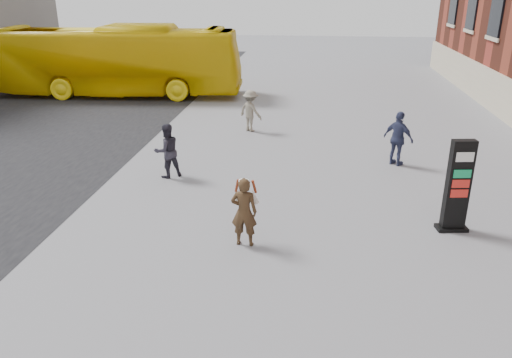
# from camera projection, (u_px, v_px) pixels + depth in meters

# --- Properties ---
(ground) EXTENTS (100.00, 100.00, 0.00)m
(ground) POSITION_uv_depth(u_px,v_px,m) (257.00, 252.00, 11.13)
(ground) COLOR #9E9EA3
(info_pylon) EXTENTS (0.77, 0.46, 2.28)m
(info_pylon) POSITION_uv_depth(u_px,v_px,m) (458.00, 186.00, 11.75)
(info_pylon) COLOR black
(info_pylon) RESTS_ON ground
(woman) EXTENTS (0.62, 0.56, 1.63)m
(woman) POSITION_uv_depth(u_px,v_px,m) (244.00, 211.00, 11.19)
(woman) COLOR #3A2817
(woman) RESTS_ON ground
(bus) EXTENTS (13.24, 3.89, 3.64)m
(bus) POSITION_uv_depth(u_px,v_px,m) (116.00, 61.00, 26.19)
(bus) COLOR yellow
(bus) RESTS_ON road
(pedestrian_a) EXTENTS (1.04, 1.01, 1.69)m
(pedestrian_a) POSITION_uv_depth(u_px,v_px,m) (167.00, 151.00, 15.20)
(pedestrian_a) COLOR #292731
(pedestrian_a) RESTS_ON ground
(pedestrian_b) EXTENTS (1.24, 1.13, 1.67)m
(pedestrian_b) POSITION_uv_depth(u_px,v_px,m) (251.00, 111.00, 20.01)
(pedestrian_b) COLOR gray
(pedestrian_b) RESTS_ON ground
(pedestrian_c) EXTENTS (1.09, 1.00, 1.79)m
(pedestrian_c) POSITION_uv_depth(u_px,v_px,m) (398.00, 139.00, 16.20)
(pedestrian_c) COLOR #33395B
(pedestrian_c) RESTS_ON ground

